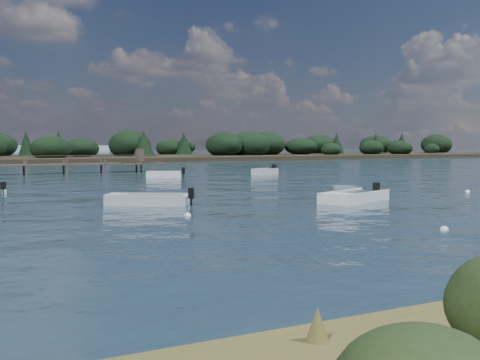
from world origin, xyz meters
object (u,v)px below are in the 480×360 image
tender_far_white (164,176)px  dinghy_mid_grey (147,202)px  dinghy_mid_white_a (354,199)px  tender_far_grey_b (265,173)px

tender_far_white → dinghy_mid_grey: size_ratio=0.83×
dinghy_mid_white_a → dinghy_mid_grey: (-11.15, 3.94, -0.00)m
tender_far_white → tender_far_grey_b: 11.97m
tender_far_grey_b → tender_far_white: bearing=-176.2°
tender_far_white → dinghy_mid_white_a: dinghy_mid_white_a is taller
tender_far_grey_b → dinghy_mid_white_a: same height
tender_far_grey_b → dinghy_mid_white_a: (-10.90, -28.46, -0.02)m
dinghy_mid_white_a → tender_far_grey_b: bearing=69.0°
tender_far_grey_b → dinghy_mid_white_a: 30.48m
tender_far_grey_b → dinghy_mid_grey: bearing=-132.0°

